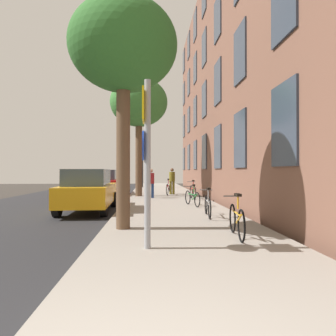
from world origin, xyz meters
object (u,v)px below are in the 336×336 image
Objects in this scene: traffic_light at (141,158)px; pedestrian_1 at (172,179)px; pedestrian_0 at (151,181)px; car_0 at (89,190)px; tree_far at (139,103)px; car_1 at (104,182)px; sign_post at (146,152)px; bicycle_4 at (169,188)px; tree_near at (123,48)px; bicycle_2 at (192,197)px; bicycle_0 at (237,220)px; bicycle_3 at (193,192)px; bicycle_1 at (208,205)px.

pedestrian_1 is (2.12, -8.03, -1.61)m from traffic_light.
pedestrian_0 reaches higher than car_0.
traffic_light is at bearing 83.95° from car_0.
tree_far is 1.59× the size of car_1.
sign_post is 2.02× the size of pedestrian_0.
tree_near is at bearing -99.61° from bicycle_4.
traffic_light is 14.67m from bicycle_2.
pedestrian_1 is (-0.51, 12.26, 0.54)m from bicycle_0.
sign_post is at bearing -90.76° from pedestrian_0.
tree_far reaches higher than traffic_light.
bicycle_3 is at bearing -37.00° from car_1.
tree_far is at bearing -152.19° from bicycle_4.
bicycle_4 is at bearing 62.72° from car_0.
tree_near is 9.34m from bicycle_3.
car_0 reaches higher than bicycle_4.
bicycle_0 reaches higher than bicycle_2.
tree_near is 3.36× the size of bicycle_1.
tree_far reaches higher than bicycle_2.
sign_post is 1.96× the size of pedestrian_1.
car_0 is (-2.40, -4.52, -0.17)m from pedestrian_0.
sign_post is 12.98m from bicycle_4.
car_1 reaches higher than bicycle_2.
tree_near is 9.37m from pedestrian_0.
sign_post is 13.97m from car_1.
tree_near is at bearing 155.80° from bicycle_0.
bicycle_1 is at bearing -93.62° from bicycle_3.
bicycle_4 is at bearing 84.50° from sign_post.
bicycle_1 is 9.29m from pedestrian_1.
sign_post reaches higher than bicycle_0.
bicycle_1 is 6.02m from bicycle_3.
bicycle_1 reaches higher than bicycle_2.
tree_far is 12.38m from bicycle_0.
pedestrian_1 is at bearing -7.44° from car_1.
bicycle_0 is at bearing -87.61° from pedestrian_1.
sign_post reaches higher than car_1.
traffic_light is 0.54× the size of tree_far.
pedestrian_0 is (0.14, 10.59, -0.92)m from sign_post.
pedestrian_1 is (2.01, 1.20, -4.42)m from tree_far.
pedestrian_0 reaches higher than bicycle_4.
sign_post is at bearing -78.53° from car_1.
bicycle_3 is 6.34m from car_1.
tree_near reaches higher than car_0.
bicycle_2 is at bearing 91.29° from bicycle_1.
tree_far is 7.63m from car_0.
bicycle_0 is (2.57, -1.15, -4.17)m from tree_near.
car_0 is at bearing 110.42° from sign_post.
pedestrian_1 reaches higher than car_1.
bicycle_4 is 4.10m from car_1.
traffic_light is 0.85× the size of car_0.
tree_far reaches higher than tree_near.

